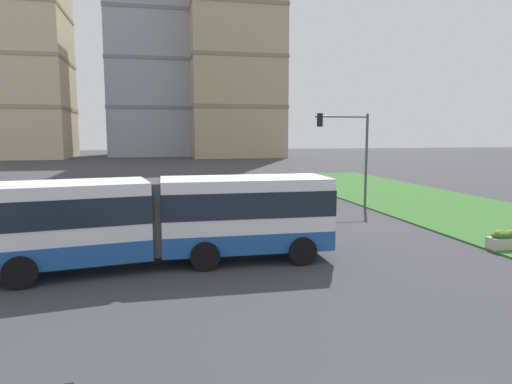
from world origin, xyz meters
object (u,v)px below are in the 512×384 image
object	(u,v)px
car_silver_hatch	(133,194)
apartment_tower_westcentre	(149,66)
flower_planter_3	(502,240)
apartment_tower_centre	(234,39)
apartment_tower_west	(9,12)
articulated_bus	(167,218)
traffic_light_far_right	(350,143)

from	to	relation	value
car_silver_hatch	apartment_tower_westcentre	xyz separation A→B (m)	(0.51, 70.61, 17.93)
car_silver_hatch	flower_planter_3	world-z (taller)	car_silver_hatch
apartment_tower_centre	car_silver_hatch	bearing A→B (deg)	-105.61
flower_planter_3	car_silver_hatch	bearing A→B (deg)	134.69
apartment_tower_west	apartment_tower_centre	world-z (taller)	apartment_tower_west
car_silver_hatch	articulated_bus	bearing A→B (deg)	-82.64
traffic_light_far_right	apartment_tower_westcentre	distance (m)	76.71
car_silver_hatch	apartment_tower_west	size ratio (longest dim) A/B	0.09
articulated_bus	apartment_tower_westcentre	size ratio (longest dim) A/B	0.32
articulated_bus	traffic_light_far_right	xyz separation A→B (m)	(11.40, 10.46, 2.33)
car_silver_hatch	apartment_tower_westcentre	size ratio (longest dim) A/B	0.12
flower_planter_3	apartment_tower_west	distance (m)	92.05
traffic_light_far_right	apartment_tower_west	world-z (taller)	apartment_tower_west
traffic_light_far_right	apartment_tower_centre	size ratio (longest dim) A/B	0.13
apartment_tower_west	apartment_tower_westcentre	world-z (taller)	apartment_tower_west
flower_planter_3	apartment_tower_westcentre	distance (m)	88.60
car_silver_hatch	traffic_light_far_right	xyz separation A→B (m)	(13.22, -3.59, 3.23)
articulated_bus	traffic_light_far_right	bearing A→B (deg)	42.54
apartment_tower_west	apartment_tower_westcentre	bearing A→B (deg)	14.22
articulated_bus	flower_planter_3	xyz separation A→B (m)	(12.93, -0.85, -1.23)
car_silver_hatch	traffic_light_far_right	bearing A→B (deg)	-15.21
apartment_tower_centre	traffic_light_far_right	bearing A→B (deg)	-93.43
flower_planter_3	apartment_tower_westcentre	size ratio (longest dim) A/B	0.03
traffic_light_far_right	apartment_tower_westcentre	world-z (taller)	apartment_tower_westcentre
articulated_bus	apartment_tower_west	world-z (taller)	apartment_tower_west
apartment_tower_westcentre	articulated_bus	bearing A→B (deg)	-89.12
flower_planter_3	apartment_tower_centre	size ratio (longest dim) A/B	0.02
traffic_light_far_right	apartment_tower_centre	distance (m)	67.63
articulated_bus	traffic_light_far_right	size ratio (longest dim) A/B	2.07
traffic_light_far_right	apartment_tower_west	size ratio (longest dim) A/B	0.11
articulated_bus	apartment_tower_centre	world-z (taller)	apartment_tower_centre
articulated_bus	apartment_tower_westcentre	xyz separation A→B (m)	(-1.30, 84.67, 17.03)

